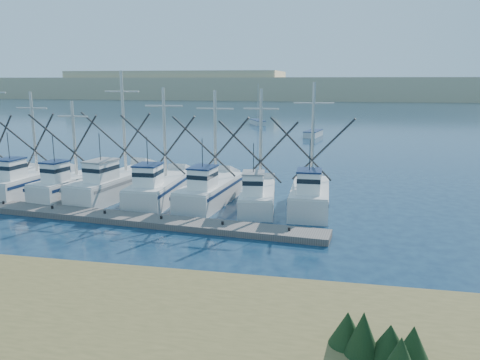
% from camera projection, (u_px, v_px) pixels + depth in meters
% --- Properties ---
extents(ground, '(500.00, 500.00, 0.00)m').
position_uv_depth(ground, '(211.00, 262.00, 22.99)').
color(ground, '#0C1F38').
rests_on(ground, ground).
extents(floating_dock, '(28.71, 4.74, 0.38)m').
position_uv_depth(floating_dock, '(105.00, 216.00, 29.99)').
color(floating_dock, '#645E5A').
rests_on(floating_dock, ground).
extents(dune_ridge, '(360.00, 60.00, 10.00)m').
position_uv_depth(dune_ridge, '(323.00, 88.00, 223.30)').
color(dune_ridge, tan).
rests_on(dune_ridge, ground).
extents(trawler_fleet, '(28.60, 9.70, 9.47)m').
position_uv_depth(trawler_fleet, '(136.00, 188.00, 34.55)').
color(trawler_fleet, silver).
rests_on(trawler_fleet, ground).
extents(sailboat_near, '(2.92, 5.75, 8.10)m').
position_uv_depth(sailboat_near, '(313.00, 133.00, 74.02)').
color(sailboat_near, silver).
rests_on(sailboat_near, ground).
extents(sailboat_far, '(4.13, 6.39, 8.10)m').
position_uv_depth(sailboat_far, '(258.00, 122.00, 93.92)').
color(sailboat_far, silver).
rests_on(sailboat_far, ground).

